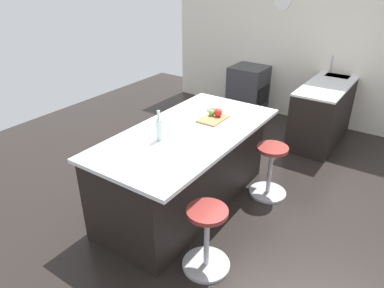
# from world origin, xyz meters

# --- Properties ---
(ground_plane) EXTENTS (7.62, 7.62, 0.00)m
(ground_plane) POSITION_xyz_m (0.00, 0.00, 0.00)
(ground_plane) COLOR black
(interior_partition_left) EXTENTS (0.15, 4.95, 2.68)m
(interior_partition_left) POSITION_xyz_m (-2.93, -0.00, 1.34)
(interior_partition_left) COLOR silver
(interior_partition_left) RESTS_ON ground_plane
(sink_cabinet) EXTENTS (2.20, 0.60, 1.18)m
(sink_cabinet) POSITION_xyz_m (-2.58, 0.65, 0.46)
(sink_cabinet) COLOR black
(sink_cabinet) RESTS_ON ground_plane
(oven_range) EXTENTS (0.60, 0.61, 0.87)m
(oven_range) POSITION_xyz_m (-2.58, -0.80, 0.43)
(oven_range) COLOR #38383D
(oven_range) RESTS_ON ground_plane
(kitchen_island) EXTENTS (2.20, 1.10, 0.92)m
(kitchen_island) POSITION_xyz_m (0.34, -0.14, 0.47)
(kitchen_island) COLOR black
(kitchen_island) RESTS_ON ground_plane
(stool_by_window) EXTENTS (0.44, 0.44, 0.64)m
(stool_by_window) POSITION_xyz_m (-0.36, 0.59, 0.30)
(stool_by_window) COLOR #B7B7BC
(stool_by_window) RESTS_ON ground_plane
(stool_middle) EXTENTS (0.44, 0.44, 0.64)m
(stool_middle) POSITION_xyz_m (1.03, 0.59, 0.30)
(stool_middle) COLOR #B7B7BC
(stool_middle) RESTS_ON ground_plane
(cutting_board) EXTENTS (0.36, 0.24, 0.02)m
(cutting_board) POSITION_xyz_m (-0.07, -0.03, 0.93)
(cutting_board) COLOR olive
(cutting_board) RESTS_ON kitchen_island
(apple_red) EXTENTS (0.09, 0.09, 0.09)m
(apple_red) POSITION_xyz_m (-0.14, -0.01, 0.99)
(apple_red) COLOR red
(apple_red) RESTS_ON cutting_board
(apple_green) EXTENTS (0.07, 0.07, 0.07)m
(apple_green) POSITION_xyz_m (-0.12, -0.08, 0.98)
(apple_green) COLOR #609E2D
(apple_green) RESTS_ON cutting_board
(water_bottle) EXTENTS (0.06, 0.06, 0.31)m
(water_bottle) POSITION_xyz_m (0.67, -0.20, 1.05)
(water_bottle) COLOR silver
(water_bottle) RESTS_ON kitchen_island
(fruit_bowl) EXTENTS (0.22, 0.22, 0.07)m
(fruit_bowl) POSITION_xyz_m (-0.34, -0.15, 0.96)
(fruit_bowl) COLOR silver
(fruit_bowl) RESTS_ON kitchen_island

